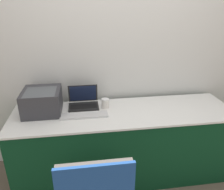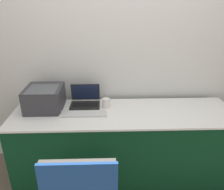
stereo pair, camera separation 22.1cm
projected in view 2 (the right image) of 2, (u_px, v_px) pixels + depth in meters
name	position (u px, v px, depth m)	size (l,w,h in m)	color
wall_back	(122.00, 55.00, 2.44)	(8.00, 0.05, 2.60)	silver
table	(123.00, 144.00, 2.41)	(2.31, 0.67, 0.80)	#0C381E
printer	(44.00, 97.00, 2.28)	(0.37, 0.38, 0.24)	#333338
laptop_left	(85.00, 100.00, 2.40)	(0.32, 0.24, 0.22)	black
external_keyboard	(83.00, 114.00, 2.20)	(0.47, 0.12, 0.02)	silver
coffee_cup	(106.00, 103.00, 2.33)	(0.08, 0.08, 0.11)	white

